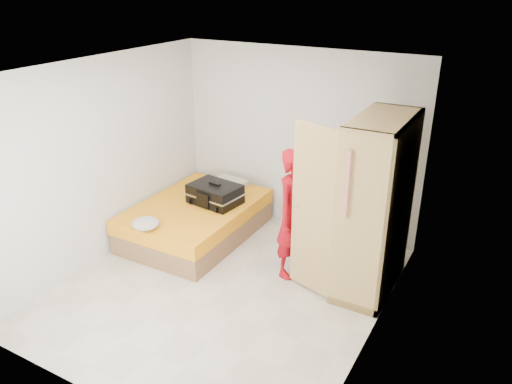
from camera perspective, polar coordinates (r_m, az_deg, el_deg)
The scene contains 7 objects.
room at distance 5.54m, azimuth -3.96°, elevation 0.42°, with size 4.00×4.02×2.60m.
bed at distance 7.20m, azimuth -6.87°, elevation -3.17°, with size 1.42×2.02×0.50m.
wardrobe at distance 5.84m, azimuth 12.95°, elevation -2.13°, with size 1.15×1.20×2.10m.
person at distance 6.04m, azimuth 4.50°, elevation -2.57°, with size 0.60×0.39×1.64m, color #B80B1B.
suitcase at distance 7.05m, azimuth -4.72°, elevation -0.22°, with size 0.76×0.60×0.30m.
round_cushion at distance 6.51m, azimuth -12.50°, elevation -3.54°, with size 0.35×0.35×0.13m, color beige.
pillow at distance 7.67m, azimuth -2.85°, elevation 1.16°, with size 0.51×0.26×0.09m, color beige.
Camera 1 is at (2.81, -4.24, 3.48)m, focal length 35.00 mm.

